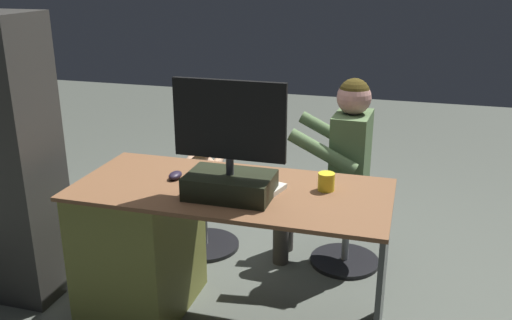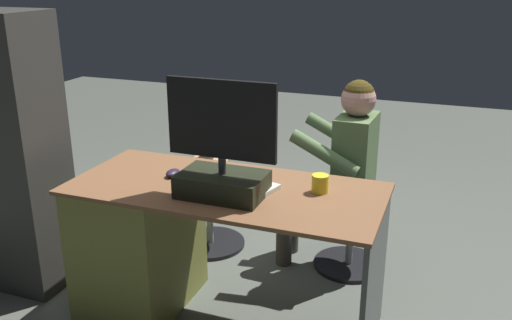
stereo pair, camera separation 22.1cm
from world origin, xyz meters
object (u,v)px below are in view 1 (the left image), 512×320
(monitor, at_px, (230,165))
(computer_mouse, at_px, (175,175))
(tv_remote, at_px, (194,183))
(desk, at_px, (157,243))
(office_chair_teddy, at_px, (204,211))
(teddy_bear, at_px, (203,160))
(cup, at_px, (326,182))
(visitor_chair, at_px, (347,225))
(keyboard, at_px, (231,181))
(person, at_px, (336,158))

(monitor, height_order, computer_mouse, monitor)
(monitor, height_order, tv_remote, monitor)
(monitor, bearing_deg, desk, -11.96)
(office_chair_teddy, height_order, teddy_bear, teddy_bear)
(cup, bearing_deg, teddy_bear, -36.00)
(computer_mouse, height_order, cup, cup)
(computer_mouse, distance_m, visitor_chair, 1.19)
(desk, relative_size, keyboard, 3.62)
(office_chair_teddy, distance_m, person, 0.94)
(computer_mouse, bearing_deg, desk, 20.07)
(desk, xyz_separation_m, cup, (-0.86, -0.10, 0.40))
(monitor, distance_m, keyboard, 0.21)
(cup, height_order, teddy_bear, cup)
(monitor, xyz_separation_m, teddy_bear, (0.47, -0.83, -0.30))
(tv_remote, bearing_deg, desk, 11.61)
(monitor, distance_m, teddy_bear, 1.00)
(cup, bearing_deg, keyboard, 4.97)
(teddy_bear, bearing_deg, computer_mouse, 100.69)
(desk, distance_m, computer_mouse, 0.39)
(office_chair_teddy, height_order, person, person)
(computer_mouse, relative_size, cup, 1.12)
(office_chair_teddy, bearing_deg, monitor, 119.67)
(visitor_chair, bearing_deg, person, 2.83)
(person, bearing_deg, keyboard, 59.90)
(monitor, xyz_separation_m, visitor_chair, (-0.45, -0.86, -0.64))
(desk, xyz_separation_m, person, (-0.81, -0.76, 0.29))
(tv_remote, distance_m, teddy_bear, 0.81)
(monitor, distance_m, visitor_chair, 1.17)
(office_chair_teddy, xyz_separation_m, visitor_chair, (-0.92, -0.05, 0.00))
(tv_remote, relative_size, teddy_bear, 0.44)
(desk, distance_m, keyboard, 0.54)
(teddy_bear, bearing_deg, monitor, 119.31)
(keyboard, height_order, visitor_chair, keyboard)
(desk, xyz_separation_m, computer_mouse, (-0.11, -0.04, 0.37))
(cup, distance_m, teddy_bear, 1.10)
(cup, bearing_deg, visitor_chair, -93.23)
(cup, height_order, tv_remote, cup)
(monitor, xyz_separation_m, office_chair_teddy, (0.47, -0.82, -0.65))
(desk, xyz_separation_m, visitor_chair, (-0.89, -0.77, -0.13))
(keyboard, xyz_separation_m, computer_mouse, (0.29, 0.02, 0.01))
(keyboard, xyz_separation_m, teddy_bear, (0.42, -0.68, -0.16))
(computer_mouse, distance_m, cup, 0.75)
(computer_mouse, relative_size, visitor_chair, 0.21)
(keyboard, bearing_deg, visitor_chair, -124.89)
(tv_remote, xyz_separation_m, office_chair_teddy, (0.25, -0.74, -0.50))
(teddy_bear, bearing_deg, cup, 144.00)
(teddy_bear, relative_size, person, 0.29)
(person, bearing_deg, monitor, 66.94)
(desk, relative_size, monitor, 2.81)
(keyboard, height_order, person, person)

